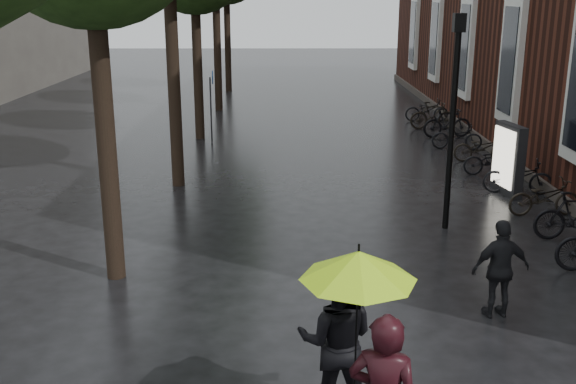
{
  "coord_description": "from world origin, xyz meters",
  "views": [
    {
      "loc": [
        -1.11,
        -4.08,
        4.82
      ],
      "look_at": [
        -1.05,
        7.38,
        1.45
      ],
      "focal_mm": 42.0,
      "sensor_mm": 36.0,
      "label": 1
    }
  ],
  "objects_px": {
    "person_black": "(336,340)",
    "pedestrian_walking": "(501,269)",
    "parked_bicycles": "(494,160)",
    "ad_lightbox": "(508,159)",
    "lamp_post": "(454,102)"
  },
  "relations": [
    {
      "from": "parked_bicycles",
      "to": "lamp_post",
      "type": "xyz_separation_m",
      "value": [
        -2.3,
        -4.24,
        2.24
      ]
    },
    {
      "from": "pedestrian_walking",
      "to": "lamp_post",
      "type": "relative_size",
      "value": 0.35
    },
    {
      "from": "parked_bicycles",
      "to": "ad_lightbox",
      "type": "xyz_separation_m",
      "value": [
        -0.19,
        -1.65,
        0.42
      ]
    },
    {
      "from": "parked_bicycles",
      "to": "ad_lightbox",
      "type": "height_order",
      "value": "ad_lightbox"
    },
    {
      "from": "parked_bicycles",
      "to": "person_black",
      "type": "bearing_deg",
      "value": -115.33
    },
    {
      "from": "person_black",
      "to": "ad_lightbox",
      "type": "distance_m",
      "value": 10.48
    },
    {
      "from": "pedestrian_walking",
      "to": "lamp_post",
      "type": "bearing_deg",
      "value": -101.08
    },
    {
      "from": "pedestrian_walking",
      "to": "ad_lightbox",
      "type": "bearing_deg",
      "value": -117.67
    },
    {
      "from": "parked_bicycles",
      "to": "ad_lightbox",
      "type": "relative_size",
      "value": 9.99
    },
    {
      "from": "parked_bicycles",
      "to": "ad_lightbox",
      "type": "bearing_deg",
      "value": -96.54
    },
    {
      "from": "pedestrian_walking",
      "to": "parked_bicycles",
      "type": "height_order",
      "value": "pedestrian_walking"
    },
    {
      "from": "person_black",
      "to": "pedestrian_walking",
      "type": "relative_size",
      "value": 1.23
    },
    {
      "from": "person_black",
      "to": "pedestrian_walking",
      "type": "height_order",
      "value": "person_black"
    },
    {
      "from": "person_black",
      "to": "lamp_post",
      "type": "xyz_separation_m",
      "value": [
        2.85,
        6.64,
        1.75
      ]
    },
    {
      "from": "person_black",
      "to": "lamp_post",
      "type": "distance_m",
      "value": 7.44
    }
  ]
}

